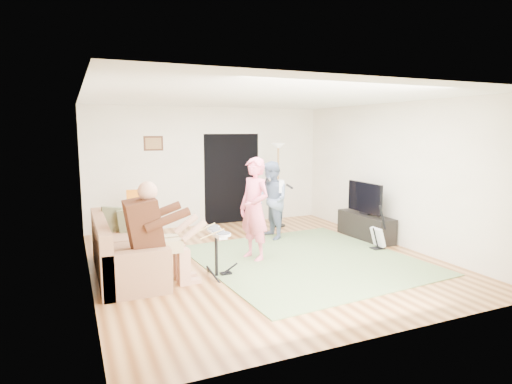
# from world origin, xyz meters

# --- Properties ---
(floor) EXTENTS (6.00, 6.00, 0.00)m
(floor) POSITION_xyz_m (0.00, 0.00, 0.00)
(floor) COLOR brown
(floor) RESTS_ON ground
(walls) EXTENTS (5.50, 6.00, 2.70)m
(walls) POSITION_xyz_m (0.00, 0.00, 1.35)
(walls) COLOR silver
(walls) RESTS_ON floor
(ceiling) EXTENTS (6.00, 6.00, 0.00)m
(ceiling) POSITION_xyz_m (0.00, 0.00, 2.70)
(ceiling) COLOR white
(ceiling) RESTS_ON walls
(window_blinds) EXTENTS (0.00, 2.05, 2.05)m
(window_blinds) POSITION_xyz_m (-2.74, 0.20, 1.55)
(window_blinds) COLOR brown
(window_blinds) RESTS_ON walls
(doorway) EXTENTS (2.10, 0.00, 2.10)m
(doorway) POSITION_xyz_m (0.55, 2.99, 1.05)
(doorway) COLOR black
(doorway) RESTS_ON walls
(picture_frame) EXTENTS (0.42, 0.03, 0.32)m
(picture_frame) POSITION_xyz_m (-1.25, 2.99, 1.90)
(picture_frame) COLOR #3F2314
(picture_frame) RESTS_ON walls
(area_rug) EXTENTS (3.61, 3.79, 0.02)m
(area_rug) POSITION_xyz_m (0.64, -0.32, 0.01)
(area_rug) COLOR #607949
(area_rug) RESTS_ON floor
(sofa) EXTENTS (0.90, 2.18, 0.88)m
(sofa) POSITION_xyz_m (-2.30, 0.16, 0.29)
(sofa) COLOR #A07050
(sofa) RESTS_ON floor
(drummer) EXTENTS (0.97, 0.54, 1.49)m
(drummer) POSITION_xyz_m (-1.85, -0.49, 0.58)
(drummer) COLOR #4A2414
(drummer) RESTS_ON sofa
(drum_kit) EXTENTS (0.40, 0.72, 0.74)m
(drum_kit) POSITION_xyz_m (-1.00, -0.49, 0.32)
(drum_kit) COLOR black
(drum_kit) RESTS_ON floor
(singer) EXTENTS (0.60, 0.73, 1.74)m
(singer) POSITION_xyz_m (-0.13, 0.09, 0.87)
(singer) COLOR #F56A87
(singer) RESTS_ON floor
(microphone) EXTENTS (0.06, 0.06, 0.24)m
(microphone) POSITION_xyz_m (0.07, 0.09, 1.30)
(microphone) COLOR black
(microphone) RESTS_ON singer
(guitarist) EXTENTS (0.60, 0.77, 1.57)m
(guitarist) POSITION_xyz_m (0.74, 1.22, 0.79)
(guitarist) COLOR #6E7EA1
(guitarist) RESTS_ON floor
(guitar_held) EXTENTS (0.29, 0.61, 0.26)m
(guitar_held) POSITION_xyz_m (0.94, 1.22, 1.07)
(guitar_held) COLOR white
(guitar_held) RESTS_ON guitarist
(guitar_spare) EXTENTS (0.30, 0.27, 0.83)m
(guitar_spare) POSITION_xyz_m (2.19, -0.29, 0.24)
(guitar_spare) COLOR black
(guitar_spare) RESTS_ON floor
(torchiere_lamp) EXTENTS (0.34, 0.34, 1.89)m
(torchiere_lamp) POSITION_xyz_m (1.37, 2.20, 1.30)
(torchiere_lamp) COLOR black
(torchiere_lamp) RESTS_ON floor
(dining_chair) EXTENTS (0.50, 0.52, 1.03)m
(dining_chair) POSITION_xyz_m (-1.78, 1.98, 0.37)
(dining_chair) COLOR tan
(dining_chair) RESTS_ON floor
(tv_cabinet) EXTENTS (0.40, 1.40, 0.50)m
(tv_cabinet) POSITION_xyz_m (2.50, 0.47, 0.25)
(tv_cabinet) COLOR black
(tv_cabinet) RESTS_ON floor
(television) EXTENTS (0.06, 1.00, 0.60)m
(television) POSITION_xyz_m (2.45, 0.47, 0.85)
(television) COLOR black
(television) RESTS_ON tv_cabinet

